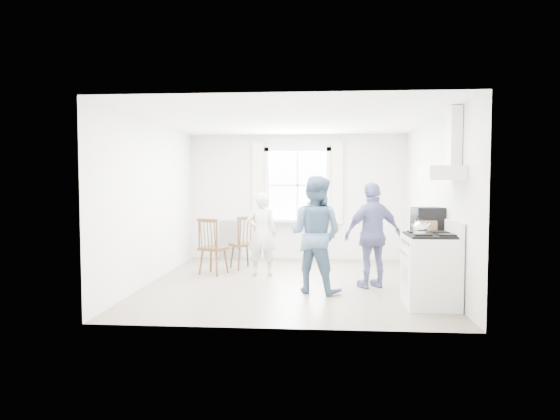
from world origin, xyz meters
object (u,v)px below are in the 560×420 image
object	(u,v)px
windsor_chair_a	(246,237)
person_mid	(315,234)
person_right	(373,235)
stereo_stack	(428,220)
gas_stove	(431,270)
person_left	(262,234)
low_cabinet	(425,263)
windsor_chair_b	(210,240)

from	to	relation	value
windsor_chair_a	person_mid	size ratio (longest dim) A/B	0.58
person_right	stereo_stack	bearing A→B (deg)	130.01
person_right	gas_stove	bearing A→B (deg)	95.52
person_left	windsor_chair_a	bearing A→B (deg)	-60.35
low_cabinet	stereo_stack	world-z (taller)	stereo_stack
person_mid	stereo_stack	bearing A→B (deg)	-154.80
person_right	windsor_chair_a	bearing A→B (deg)	-57.39
gas_stove	person_mid	world-z (taller)	person_mid
stereo_stack	person_left	bearing A→B (deg)	154.71
windsor_chair_b	windsor_chair_a	bearing A→B (deg)	47.03
windsor_chair_a	person_right	xyz separation A→B (m)	(2.17, -1.40, 0.20)
windsor_chair_a	person_left	size ratio (longest dim) A/B	0.69
low_cabinet	stereo_stack	xyz separation A→B (m)	(0.04, 0.04, 0.63)
stereo_stack	low_cabinet	bearing A→B (deg)	-133.07
person_left	windsor_chair_b	bearing A→B (deg)	-1.45
low_cabinet	stereo_stack	size ratio (longest dim) A/B	2.01
gas_stove	windsor_chair_b	xyz separation A→B (m)	(-3.35, 1.91, 0.12)
windsor_chair_a	person_left	world-z (taller)	person_left
windsor_chair_a	person_mid	bearing A→B (deg)	-53.79
windsor_chair_a	person_mid	distance (m)	2.21
person_left	person_right	xyz separation A→B (m)	(1.81, -0.86, 0.09)
person_right	low_cabinet	bearing A→B (deg)	126.28
gas_stove	person_mid	bearing A→B (deg)	154.50
stereo_stack	person_right	distance (m)	0.86
stereo_stack	gas_stove	bearing A→B (deg)	-98.24
windsor_chair_b	person_mid	bearing A→B (deg)	-32.89
low_cabinet	person_right	distance (m)	0.88
stereo_stack	person_right	bearing A→B (deg)	154.64
low_cabinet	person_left	xyz separation A→B (m)	(-2.52, 1.25, 0.27)
low_cabinet	stereo_stack	distance (m)	0.63
windsor_chair_b	person_left	distance (m)	0.91
gas_stove	windsor_chair_a	world-z (taller)	gas_stove
windsor_chair_a	windsor_chair_b	bearing A→B (deg)	-132.97
gas_stove	person_right	distance (m)	1.30
stereo_stack	person_left	world-z (taller)	person_left
person_left	person_mid	world-z (taller)	person_mid
person_mid	windsor_chair_b	bearing A→B (deg)	-8.37
windsor_chair_a	person_right	bearing A→B (deg)	-32.76
stereo_stack	windsor_chair_a	size ratio (longest dim) A/B	0.45
low_cabinet	person_mid	size ratio (longest dim) A/B	0.53
windsor_chair_b	person_right	xyz separation A→B (m)	(2.71, -0.82, 0.20)
stereo_stack	windsor_chair_b	xyz separation A→B (m)	(-3.45, 1.17, -0.47)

